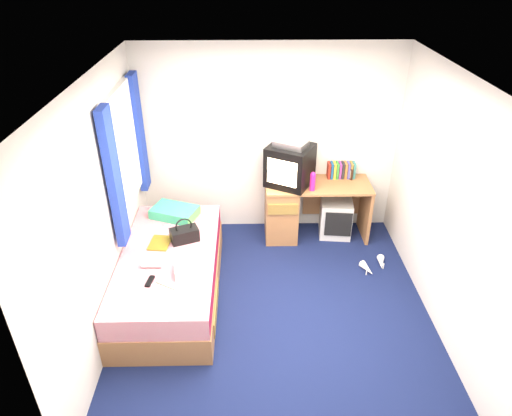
{
  "coord_description": "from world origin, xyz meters",
  "views": [
    {
      "loc": [
        -0.27,
        -3.57,
        3.34
      ],
      "look_at": [
        -0.18,
        0.7,
        0.84
      ],
      "focal_mm": 32.0,
      "sensor_mm": 36.0,
      "label": 1
    }
  ],
  "objects_px": {
    "vcr": "(291,143)",
    "picture_frame": "(350,173)",
    "pink_water_bottle": "(313,182)",
    "remote_control": "(150,281)",
    "pillow": "(175,212)",
    "crt_tv": "(290,165)",
    "bed": "(171,274)",
    "desk": "(295,207)",
    "water_bottle": "(152,264)",
    "storage_cube": "(335,217)",
    "aerosol_can": "(308,174)",
    "handbag": "(184,234)",
    "colour_swatch_fan": "(167,284)",
    "towel": "(191,267)",
    "magazine": "(160,243)",
    "white_heels": "(374,266)"
  },
  "relations": [
    {
      "from": "handbag",
      "to": "water_bottle",
      "type": "distance_m",
      "value": 0.54
    },
    {
      "from": "picture_frame",
      "to": "towel",
      "type": "height_order",
      "value": "picture_frame"
    },
    {
      "from": "picture_frame",
      "to": "colour_swatch_fan",
      "type": "height_order",
      "value": "picture_frame"
    },
    {
      "from": "pink_water_bottle",
      "to": "towel",
      "type": "height_order",
      "value": "pink_water_bottle"
    },
    {
      "from": "towel",
      "to": "water_bottle",
      "type": "height_order",
      "value": "towel"
    },
    {
      "from": "picture_frame",
      "to": "white_heels",
      "type": "distance_m",
      "value": 1.2
    },
    {
      "from": "desk",
      "to": "handbag",
      "type": "relative_size",
      "value": 3.88
    },
    {
      "from": "colour_swatch_fan",
      "to": "white_heels",
      "type": "xyz_separation_m",
      "value": [
        2.25,
        0.89,
        -0.51
      ]
    },
    {
      "from": "desk",
      "to": "pink_water_bottle",
      "type": "bearing_deg",
      "value": -44.85
    },
    {
      "from": "pillow",
      "to": "water_bottle",
      "type": "xyz_separation_m",
      "value": [
        -0.1,
        -0.97,
        -0.02
      ]
    },
    {
      "from": "bed",
      "to": "desk",
      "type": "height_order",
      "value": "desk"
    },
    {
      "from": "magazine",
      "to": "colour_swatch_fan",
      "type": "distance_m",
      "value": 0.7
    },
    {
      "from": "magazine",
      "to": "picture_frame",
      "type": "bearing_deg",
      "value": 26.11
    },
    {
      "from": "desk",
      "to": "handbag",
      "type": "bearing_deg",
      "value": -144.71
    },
    {
      "from": "picture_frame",
      "to": "water_bottle",
      "type": "distance_m",
      "value": 2.71
    },
    {
      "from": "bed",
      "to": "handbag",
      "type": "relative_size",
      "value": 5.98
    },
    {
      "from": "vcr",
      "to": "picture_frame",
      "type": "height_order",
      "value": "vcr"
    },
    {
      "from": "crt_tv",
      "to": "aerosol_can",
      "type": "height_order",
      "value": "crt_tv"
    },
    {
      "from": "pillow",
      "to": "vcr",
      "type": "bearing_deg",
      "value": 16.51
    },
    {
      "from": "desk",
      "to": "vcr",
      "type": "relative_size",
      "value": 3.47
    },
    {
      "from": "picture_frame",
      "to": "pillow",
      "type": "bearing_deg",
      "value": 176.26
    },
    {
      "from": "towel",
      "to": "white_heels",
      "type": "relative_size",
      "value": 0.92
    },
    {
      "from": "crt_tv",
      "to": "handbag",
      "type": "distance_m",
      "value": 1.55
    },
    {
      "from": "desk",
      "to": "magazine",
      "type": "xyz_separation_m",
      "value": [
        -1.55,
        -0.96,
        0.14
      ]
    },
    {
      "from": "desk",
      "to": "magazine",
      "type": "distance_m",
      "value": 1.83
    },
    {
      "from": "crt_tv",
      "to": "pink_water_bottle",
      "type": "relative_size",
      "value": 3.11
    },
    {
      "from": "aerosol_can",
      "to": "white_heels",
      "type": "relative_size",
      "value": 0.54
    },
    {
      "from": "crt_tv",
      "to": "pillow",
      "type": "bearing_deg",
      "value": -135.15
    },
    {
      "from": "aerosol_can",
      "to": "desk",
      "type": "bearing_deg",
      "value": -152.43
    },
    {
      "from": "vcr",
      "to": "towel",
      "type": "xyz_separation_m",
      "value": [
        -1.07,
        -1.46,
        -0.69
      ]
    },
    {
      "from": "handbag",
      "to": "water_bottle",
      "type": "height_order",
      "value": "handbag"
    },
    {
      "from": "aerosol_can",
      "to": "white_heels",
      "type": "height_order",
      "value": "aerosol_can"
    },
    {
      "from": "water_bottle",
      "to": "crt_tv",
      "type": "bearing_deg",
      "value": 42.97
    },
    {
      "from": "desk",
      "to": "aerosol_can",
      "type": "bearing_deg",
      "value": 27.57
    },
    {
      "from": "crt_tv",
      "to": "pink_water_bottle",
      "type": "height_order",
      "value": "crt_tv"
    },
    {
      "from": "storage_cube",
      "to": "colour_swatch_fan",
      "type": "height_order",
      "value": "colour_swatch_fan"
    },
    {
      "from": "bed",
      "to": "storage_cube",
      "type": "distance_m",
      "value": 2.28
    },
    {
      "from": "desk",
      "to": "picture_frame",
      "type": "distance_m",
      "value": 0.81
    },
    {
      "from": "picture_frame",
      "to": "colour_swatch_fan",
      "type": "relative_size",
      "value": 0.64
    },
    {
      "from": "water_bottle",
      "to": "remote_control",
      "type": "xyz_separation_m",
      "value": [
        0.02,
        -0.23,
        -0.03
      ]
    },
    {
      "from": "bed",
      "to": "vcr",
      "type": "xyz_separation_m",
      "value": [
        1.35,
        1.15,
        1.02
      ]
    },
    {
      "from": "magazine",
      "to": "towel",
      "type": "bearing_deg",
      "value": -51.78
    },
    {
      "from": "colour_swatch_fan",
      "to": "pink_water_bottle",
      "type": "bearing_deg",
      "value": 43.55
    },
    {
      "from": "pink_water_bottle",
      "to": "remote_control",
      "type": "xyz_separation_m",
      "value": [
        -1.72,
        -1.43,
        -0.31
      ]
    },
    {
      "from": "aerosol_can",
      "to": "water_bottle",
      "type": "distance_m",
      "value": 2.25
    },
    {
      "from": "bed",
      "to": "pillow",
      "type": "height_order",
      "value": "pillow"
    },
    {
      "from": "storage_cube",
      "to": "pink_water_bottle",
      "type": "distance_m",
      "value": 0.73
    },
    {
      "from": "bed",
      "to": "towel",
      "type": "bearing_deg",
      "value": -48.83
    },
    {
      "from": "aerosol_can",
      "to": "colour_swatch_fan",
      "type": "height_order",
      "value": "aerosol_can"
    },
    {
      "from": "desk",
      "to": "handbag",
      "type": "distance_m",
      "value": 1.59
    }
  ]
}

